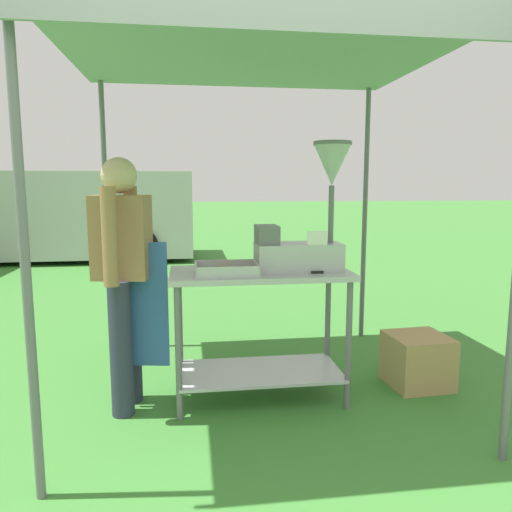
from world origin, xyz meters
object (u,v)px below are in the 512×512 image
at_px(donut_fryer, 307,224).
at_px(menu_sign, 317,255).
at_px(supply_crate, 417,360).
at_px(stall_canopy, 258,56).
at_px(donut_tray, 228,271).
at_px(van_silver, 61,214).
at_px(donut_cart, 260,310).
at_px(vendor, 124,271).

bearing_deg(donut_fryer, menu_sign, -74.56).
height_order(donut_fryer, supply_crate, donut_fryer).
distance_m(stall_canopy, donut_fryer, 1.12).
height_order(donut_tray, menu_sign, menu_sign).
bearing_deg(stall_canopy, van_silver, 113.70).
height_order(stall_canopy, menu_sign, stall_canopy).
height_order(donut_cart, menu_sign, menu_sign).
relative_size(donut_cart, donut_fryer, 1.40).
bearing_deg(vendor, stall_canopy, 8.34).
relative_size(donut_fryer, vendor, 0.52).
bearing_deg(donut_tray, vendor, 173.95).
distance_m(donut_cart, donut_fryer, 0.65).
bearing_deg(van_silver, stall_canopy, -66.30).
relative_size(menu_sign, supply_crate, 0.62).
height_order(donut_fryer, menu_sign, donut_fryer).
distance_m(stall_canopy, donut_cart, 1.65).
bearing_deg(donut_tray, donut_cart, 23.69).
bearing_deg(donut_fryer, donut_cart, 179.32).
bearing_deg(stall_canopy, donut_tray, -138.65).
height_order(donut_cart, van_silver, van_silver).
xyz_separation_m(stall_canopy, vendor, (-0.87, -0.13, -1.36)).
xyz_separation_m(donut_cart, supply_crate, (1.16, 0.05, -0.43)).
relative_size(donut_fryer, menu_sign, 3.11).
relative_size(stall_canopy, donut_fryer, 3.01).
distance_m(menu_sign, vendor, 1.23).
bearing_deg(van_silver, menu_sign, -64.62).
xyz_separation_m(donut_fryer, supply_crate, (0.85, 0.05, -1.00)).
distance_m(donut_fryer, supply_crate, 1.31).
xyz_separation_m(stall_canopy, donut_fryer, (0.31, -0.10, -1.07)).
distance_m(vendor, supply_crate, 2.16).
xyz_separation_m(donut_fryer, vendor, (-1.18, -0.03, -0.28)).
height_order(donut_fryer, van_silver, donut_fryer).
bearing_deg(menu_sign, donut_cart, 159.20).
distance_m(stall_canopy, donut_tray, 1.39).
bearing_deg(donut_tray, supply_crate, 6.12).
distance_m(vendor, van_silver, 7.14).
xyz_separation_m(donut_tray, van_silver, (-2.72, 6.90, -0.03)).
bearing_deg(van_silver, donut_fryer, -64.44).
relative_size(supply_crate, van_silver, 0.08).
xyz_separation_m(stall_canopy, donut_tray, (-0.22, -0.20, -1.36)).
bearing_deg(supply_crate, stall_canopy, 177.62).
relative_size(donut_tray, donut_fryer, 0.47).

